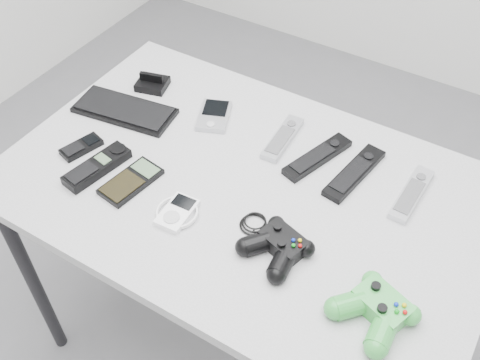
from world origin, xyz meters
The scene contains 15 objects.
floor centered at (0.00, 0.00, 0.00)m, with size 3.50×3.50×0.00m, color gray.
desk centered at (-0.01, -0.07, 0.73)m, with size 1.19×0.76×0.80m.
pda_keyboard centered at (-0.44, -0.01, 0.81)m, with size 0.28×0.12×0.02m, color black.
dock_bracket centered at (-0.45, 0.12, 0.82)m, with size 0.09×0.08×0.05m, color black.
pda centered at (-0.22, 0.10, 0.81)m, with size 0.08×0.12×0.02m, color #A8A9AF.
remote_silver_a centered at (-0.01, 0.11, 0.81)m, with size 0.04×0.18×0.02m, color #A8A9AF.
remote_black_a centered at (0.10, 0.10, 0.81)m, with size 0.05×0.21×0.02m, color black.
remote_black_b centered at (0.20, 0.09, 0.81)m, with size 0.05×0.22×0.02m, color black.
remote_silver_b centered at (0.35, 0.10, 0.81)m, with size 0.04×0.19×0.02m, color #B7B8BF.
mobile_phone centered at (-0.44, -0.19, 0.81)m, with size 0.05×0.11×0.02m, color black.
cordless_handset centered at (-0.35, -0.22, 0.81)m, with size 0.06×0.18×0.03m, color black.
calculator centered at (-0.25, -0.22, 0.80)m, with size 0.08×0.15×0.02m, color black.
mp3_player centered at (-0.10, -0.24, 0.81)m, with size 0.10×0.11×0.02m, color white.
controller_black centered at (0.15, -0.21, 0.82)m, with size 0.24×0.15×0.05m, color black, non-canonical shape.
controller_green centered at (0.39, -0.25, 0.82)m, with size 0.15×0.16×0.05m, color #228038, non-canonical shape.
Camera 1 is at (0.46, -0.88, 1.80)m, focal length 42.00 mm.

